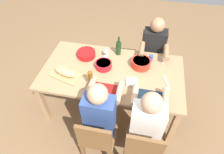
{
  "coord_description": "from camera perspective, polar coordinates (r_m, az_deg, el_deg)",
  "views": [
    {
      "loc": [
        -0.37,
        1.78,
        2.52
      ],
      "look_at": [
        0.0,
        0.0,
        0.63
      ],
      "focal_mm": 30.58,
      "sensor_mm": 36.0,
      "label": 1
    }
  ],
  "objects": [
    {
      "name": "serving_bowl_pasta",
      "position": [
        2.77,
        -7.72,
        6.93
      ],
      "size": [
        0.26,
        0.26,
        0.08
      ],
      "color": "red",
      "rests_on": "dining_table"
    },
    {
      "name": "napkin_stack",
      "position": [
        2.41,
        5.81,
        -1.44
      ],
      "size": [
        0.16,
        0.16,
        0.02
      ],
      "primitive_type": "cube",
      "rotation": [
        0.0,
        0.0,
        0.17
      ],
      "color": "white",
      "rests_on": "dining_table"
    },
    {
      "name": "dining_table",
      "position": [
        2.6,
        -0.0,
        0.53
      ],
      "size": [
        1.88,
        1.01,
        0.74
      ],
      "color": "#A87F56",
      "rests_on": "ground_plane"
    },
    {
      "name": "fork_near_left",
      "position": [
        2.79,
        14.88,
        4.71
      ],
      "size": [
        0.03,
        0.17,
        0.01
      ],
      "primitive_type": "cube",
      "rotation": [
        0.0,
        0.0,
        0.1
      ],
      "color": "silver",
      "rests_on": "dining_table"
    },
    {
      "name": "chair_far_left",
      "position": [
        2.26,
        9.2,
        -19.73
      ],
      "size": [
        0.4,
        0.4,
        0.85
      ],
      "color": "brown",
      "rests_on": "ground_plane"
    },
    {
      "name": "wine_glass",
      "position": [
        2.71,
        -1.78,
        8.11
      ],
      "size": [
        0.08,
        0.08,
        0.17
      ],
      "color": "silver",
      "rests_on": "dining_table"
    },
    {
      "name": "carving_knife",
      "position": [
        2.5,
        15.99,
        -1.56
      ],
      "size": [
        0.08,
        0.23,
        0.01
      ],
      "primitive_type": "cube",
      "rotation": [
        0.0,
        0.0,
        1.83
      ],
      "color": "silver",
      "rests_on": "dining_table"
    },
    {
      "name": "cutting_board",
      "position": [
        2.56,
        -13.75,
        0.6
      ],
      "size": [
        0.45,
        0.32,
        0.02
      ],
      "primitive_type": "cube",
      "rotation": [
        0.0,
        0.0,
        -0.28
      ],
      "color": "tan",
      "rests_on": "dining_table"
    },
    {
      "name": "serving_bowl_salad",
      "position": [
        2.61,
        8.66,
        4.21
      ],
      "size": [
        0.26,
        0.26,
        0.1
      ],
      "color": "red",
      "rests_on": "dining_table"
    },
    {
      "name": "bread_loaf",
      "position": [
        2.52,
        -13.96,
        1.47
      ],
      "size": [
        0.34,
        0.19,
        0.09
      ],
      "primitive_type": "ellipsoid",
      "rotation": [
        0.0,
        0.0,
        -0.28
      ],
      "color": "tan",
      "rests_on": "cutting_board"
    },
    {
      "name": "wine_bottle",
      "position": [
        2.76,
        1.96,
        8.72
      ],
      "size": [
        0.08,
        0.08,
        0.29
      ],
      "color": "#193819",
      "rests_on": "dining_table"
    },
    {
      "name": "placemat_far_left",
      "position": [
        2.29,
        11.05,
        -6.04
      ],
      "size": [
        0.32,
        0.23,
        0.01
      ],
      "primitive_type": "cube",
      "color": "#142333",
      "rests_on": "dining_table"
    },
    {
      "name": "ground_plane",
      "position": [
        3.11,
        -0.0,
        -8.05
      ],
      "size": [
        8.0,
        8.0,
        0.0
      ],
      "primitive_type": "plane",
      "color": "brown"
    },
    {
      "name": "beer_bottle",
      "position": [
        2.31,
        -6.42,
        -0.55
      ],
      "size": [
        0.06,
        0.06,
        0.22
      ],
      "primitive_type": "cylinder",
      "color": "brown",
      "rests_on": "dining_table"
    },
    {
      "name": "diner_near_left",
      "position": [
        3.04,
        12.21,
        8.09
      ],
      "size": [
        0.41,
        0.53,
        1.2
      ],
      "color": "#2D2D38",
      "rests_on": "ground_plane"
    },
    {
      "name": "diner_far_center",
      "position": [
        2.18,
        -3.47,
        -10.79
      ],
      "size": [
        0.41,
        0.53,
        1.2
      ],
      "color": "#2D2D38",
      "rests_on": "ground_plane"
    },
    {
      "name": "chair_far_center",
      "position": [
        2.28,
        -4.4,
        -17.52
      ],
      "size": [
        0.4,
        0.4,
        0.85
      ],
      "color": "brown",
      "rests_on": "ground_plane"
    },
    {
      "name": "placemat_far_center",
      "position": [
        2.31,
        -1.73,
        -4.11
      ],
      "size": [
        0.32,
        0.23,
        0.01
      ],
      "primitive_type": "cube",
      "color": "maroon",
      "rests_on": "dining_table"
    },
    {
      "name": "serving_bowl_fruit",
      "position": [
        2.57,
        -2.55,
        3.69
      ],
      "size": [
        0.22,
        0.22,
        0.09
      ],
      "color": "#B21923",
      "rests_on": "dining_table"
    },
    {
      "name": "chair_near_left",
      "position": [
        3.32,
        11.81,
        7.09
      ],
      "size": [
        0.4,
        0.4,
        0.85
      ],
      "color": "brown",
      "rests_on": "ground_plane"
    },
    {
      "name": "diner_far_left",
      "position": [
        2.16,
        10.33,
        -12.96
      ],
      "size": [
        0.41,
        0.53,
        1.2
      ],
      "color": "#2D2D38",
      "rests_on": "ground_plane"
    },
    {
      "name": "cup_near_left",
      "position": [
        2.72,
        11.49,
        5.5
      ],
      "size": [
        0.06,
        0.06,
        0.1
      ],
      "primitive_type": "cylinder",
      "color": "#334C8C",
      "rests_on": "dining_table"
    }
  ]
}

